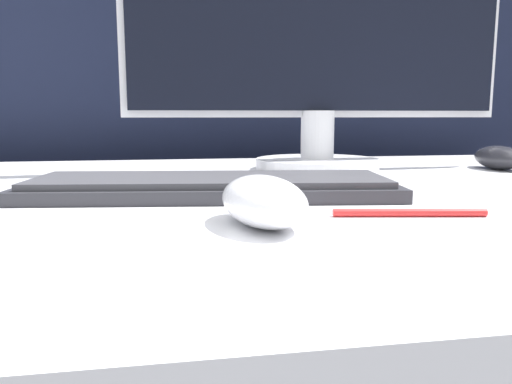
# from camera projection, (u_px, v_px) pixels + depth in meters

# --- Properties ---
(partition_panel) EXTENTS (5.00, 0.03, 1.39)m
(partition_panel) POSITION_uv_depth(u_px,v_px,m) (179.00, 176.00, 1.26)
(partition_panel) COLOR black
(partition_panel) RESTS_ON ground_plane
(computer_mouse_near) EXTENTS (0.09, 0.14, 0.05)m
(computer_mouse_near) POSITION_uv_depth(u_px,v_px,m) (263.00, 201.00, 0.45)
(computer_mouse_near) COLOR white
(computer_mouse_near) RESTS_ON desk
(keyboard) EXTENTS (0.47, 0.21, 0.02)m
(keyboard) POSITION_uv_depth(u_px,v_px,m) (211.00, 186.00, 0.62)
(keyboard) COLOR #28282D
(keyboard) RESTS_ON desk
(monitor) EXTENTS (0.69, 0.22, 0.55)m
(monitor) POSITION_uv_depth(u_px,v_px,m) (320.00, 3.00, 0.87)
(monitor) COLOR silver
(monitor) RESTS_ON desk
(computer_mouse_far) EXTENTS (0.07, 0.12, 0.04)m
(computer_mouse_far) POSITION_uv_depth(u_px,v_px,m) (499.00, 157.00, 0.91)
(computer_mouse_far) COLOR #232328
(computer_mouse_far) RESTS_ON desk
(pen) EXTENTS (0.15, 0.03, 0.01)m
(pen) POSITION_uv_depth(u_px,v_px,m) (410.00, 213.00, 0.49)
(pen) COLOR red
(pen) RESTS_ON desk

